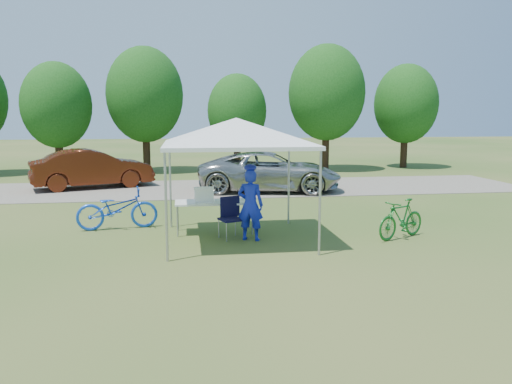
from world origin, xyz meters
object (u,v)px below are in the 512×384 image
bike_green (401,219)px  cooler (204,194)px  bike_blue (117,209)px  minivan (270,171)px  sedan (92,168)px  cyclist (250,205)px  folding_chair (230,214)px  folding_table (214,203)px

bike_green → cooler: bearing=-132.6°
bike_blue → bike_green: size_ratio=1.30×
cooler → minivan: size_ratio=0.09×
bike_blue → sedan: (-1.85, 7.32, 0.25)m
bike_blue → sedan: size_ratio=0.43×
cyclist → bike_blue: (-3.10, 1.56, -0.29)m
folding_chair → cooler: 0.88m
folding_chair → sedan: 9.71m
folding_table → sedan: bearing=117.6°
folding_table → bike_green: bike_green is taller
bike_green → sedan: size_ratio=0.33×
cooler → cyclist: bearing=-40.5°
folding_table → bike_blue: bike_blue is taller
folding_chair → sedan: sedan is taller
minivan → cyclist: bearing=176.5°
folding_chair → cyclist: size_ratio=0.59×
cooler → bike_green: bearing=-14.9°
cooler → folding_table: bearing=-0.0°
folding_chair → bike_green: size_ratio=0.63×
sedan → bike_green: bearing=-157.0°
folding_table → minivan: bearing=68.9°
cooler → bike_green: size_ratio=0.31×
folding_table → bike_blue: size_ratio=0.95×
folding_chair → sedan: bearing=97.9°
folding_chair → cooler: cooler is taller
cooler → cyclist: cyclist is taller
cyclist → minivan: 7.28m
folding_chair → bike_green: (3.84, -0.63, -0.11)m
folding_table → folding_chair: 0.66m
folding_chair → bike_green: folding_chair is taller
sedan → minivan: bearing=-124.5°
cyclist → sedan: cyclist is taller
cyclist → minivan: cyclist is taller
bike_green → minivan: bearing=165.7°
folding_table → sedan: size_ratio=0.41×
folding_table → folding_chair: (0.34, -0.54, -0.16)m
cooler → cyclist: (1.00, -0.85, -0.13)m
bike_green → minivan: minivan is taller
folding_table → cooler: (-0.24, 0.00, 0.21)m
cooler → bike_green: (4.41, -1.18, -0.48)m
cooler → sedan: (-3.96, 8.04, -0.17)m
cooler → bike_blue: bearing=161.2°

